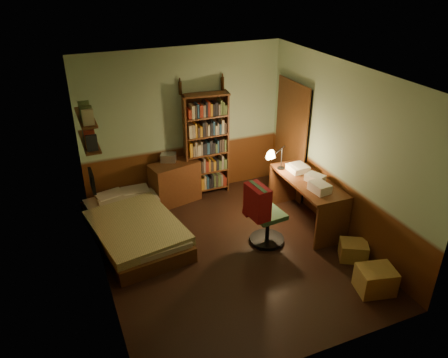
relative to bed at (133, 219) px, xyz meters
name	(u,v)px	position (x,y,z in m)	size (l,w,h in m)	color
floor	(231,254)	(1.19, -0.97, -0.31)	(3.50, 4.00, 0.02)	black
ceiling	(232,75)	(1.19, -0.97, 2.31)	(3.50, 4.00, 0.02)	silver
wall_back	(184,125)	(1.19, 1.04, 1.00)	(3.50, 0.02, 2.60)	#96B692
wall_left	(95,200)	(-0.57, -0.97, 1.00)	(0.02, 4.00, 2.60)	#96B692
wall_right	(342,153)	(2.95, -0.97, 1.00)	(0.02, 4.00, 2.60)	#96B692
wall_front	(317,262)	(1.19, -2.98, 1.00)	(3.50, 0.02, 2.60)	#96B692
doorway	(292,141)	(2.91, 0.33, 0.70)	(0.06, 0.90, 2.00)	black
door_trim	(290,141)	(2.88, 0.33, 0.70)	(0.02, 0.98, 2.08)	#422511
bed	(133,219)	(0.00, 0.00, 0.00)	(1.09, 2.05, 0.61)	#8C8F55
dresser	(175,182)	(0.91, 0.80, 0.06)	(0.82, 0.41, 0.73)	#552D16
mini_stereo	(168,157)	(0.85, 0.92, 0.49)	(0.25, 0.19, 0.14)	#B2B2B7
bookshelf	(207,145)	(1.53, 0.88, 0.62)	(0.79, 0.25, 1.84)	#552D16
bottle_left	(180,88)	(1.14, 0.99, 1.64)	(0.06, 0.06, 0.21)	black
bottle_right	(222,83)	(1.88, 0.99, 1.64)	(0.06, 0.06, 0.21)	black
desk	(306,201)	(2.63, -0.67, 0.08)	(0.60, 1.45, 0.78)	#552D16
paper_stack	(315,178)	(2.69, -0.75, 0.53)	(0.20, 0.27, 0.11)	silver
desk_lamp	(282,150)	(2.43, -0.17, 0.81)	(0.20, 0.20, 0.67)	black
office_chair	(268,210)	(1.82, -0.91, 0.24)	(0.55, 0.48, 1.09)	#325A3B
red_jacket	(261,156)	(1.77, -0.70, 1.03)	(0.22, 0.41, 0.49)	maroon
wall_shelf_lower	(89,142)	(-0.45, 0.13, 1.30)	(0.20, 0.90, 0.03)	#552D16
wall_shelf_upper	(86,117)	(-0.45, 0.13, 1.65)	(0.20, 0.90, 0.03)	#552D16
framed_picture	(92,181)	(-0.53, -0.37, 0.95)	(0.04, 0.32, 0.26)	black
cardboard_box_a	(375,280)	(2.59, -2.41, -0.13)	(0.45, 0.36, 0.34)	olive
cardboard_box_b	(353,251)	(2.75, -1.75, -0.17)	(0.38, 0.31, 0.27)	olive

